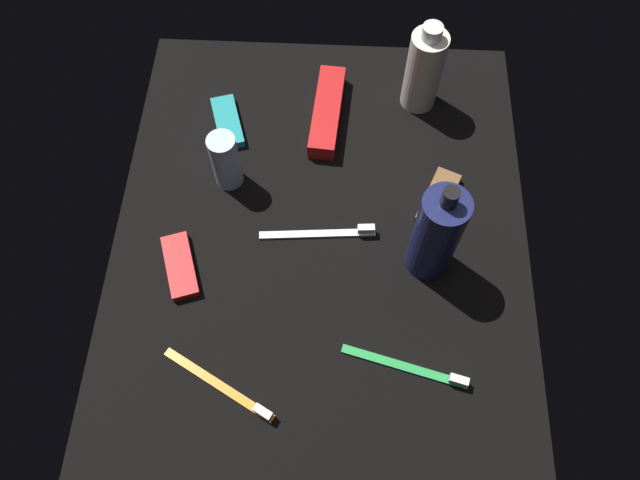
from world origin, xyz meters
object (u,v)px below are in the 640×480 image
object	(u,v)px
deodorant_stick	(225,161)
snack_bar_brown	(438,198)
snack_bar_teal	(228,122)
toothbrush_orange	(225,388)
toothbrush_green	(412,368)
bodywash_bottle	(424,70)
toothpaste_box_red	(329,112)
toothbrush_white	(325,233)
lotion_bottle	(436,234)
snack_bar_red	(180,266)

from	to	relation	value
deodorant_stick	snack_bar_brown	xyz separation A→B (cm)	(2.43, 33.62, -4.57)
deodorant_stick	snack_bar_teal	size ratio (longest dim) A/B	1.02
deodorant_stick	toothbrush_orange	bearing A→B (deg)	5.56
toothbrush_green	snack_bar_teal	bearing A→B (deg)	-143.20
bodywash_bottle	toothpaste_box_red	bearing A→B (deg)	-73.42
deodorant_stick	toothbrush_white	distance (cm)	19.00
toothbrush_white	snack_bar_brown	bearing A→B (deg)	111.29
lotion_bottle	bodywash_bottle	world-z (taller)	lotion_bottle
toothbrush_white	toothpaste_box_red	xyz separation A→B (cm)	(-22.61, -0.31, 0.99)
lotion_bottle	deodorant_stick	distance (cm)	34.29
lotion_bottle	snack_bar_teal	size ratio (longest dim) A/B	1.94
snack_bar_teal	snack_bar_red	world-z (taller)	same
bodywash_bottle	toothbrush_orange	bearing A→B (deg)	-28.05
snack_bar_brown	deodorant_stick	bearing A→B (deg)	-71.43
deodorant_stick	toothbrush_green	world-z (taller)	deodorant_stick
lotion_bottle	toothbrush_green	distance (cm)	18.87
bodywash_bottle	toothbrush_orange	distance (cm)	59.08
lotion_bottle	toothbrush_orange	bearing A→B (deg)	-53.56
toothbrush_orange	snack_bar_brown	distance (cm)	43.73
toothpaste_box_red	snack_bar_brown	xyz separation A→B (cm)	(15.69, 18.08, -0.85)
toothpaste_box_red	snack_bar_red	bearing A→B (deg)	-31.26
bodywash_bottle	snack_bar_teal	world-z (taller)	bodywash_bottle
toothbrush_white	snack_bar_teal	xyz separation A→B (cm)	(-20.28, -17.46, 0.14)
snack_bar_brown	snack_bar_red	distance (cm)	41.50
toothbrush_white	snack_bar_teal	size ratio (longest dim) A/B	1.73
toothbrush_green	snack_bar_teal	distance (cm)	51.03
deodorant_stick	toothbrush_white	bearing A→B (deg)	59.45
lotion_bottle	snack_bar_red	xyz separation A→B (cm)	(2.97, -37.03, -8.13)
lotion_bottle	bodywash_bottle	distance (cm)	31.01
toothbrush_orange	snack_bar_brown	bearing A→B (deg)	136.12
lotion_bottle	toothbrush_green	xyz separation A→B (cm)	(16.77, -2.51, -8.28)
bodywash_bottle	toothpaste_box_red	xyz separation A→B (cm)	(4.57, -15.35, -6.06)
toothbrush_orange	snack_bar_red	world-z (taller)	toothbrush_orange
toothbrush_green	toothpaste_box_red	distance (cm)	45.23
lotion_bottle	deodorant_stick	size ratio (longest dim) A/B	1.90
bodywash_bottle	toothbrush_green	world-z (taller)	bodywash_bottle
bodywash_bottle	snack_bar_red	size ratio (longest dim) A/B	1.62
toothpaste_box_red	snack_bar_teal	world-z (taller)	toothpaste_box_red
lotion_bottle	toothpaste_box_red	distance (cm)	31.69
lotion_bottle	toothpaste_box_red	size ratio (longest dim) A/B	1.15
lotion_bottle	deodorant_stick	bearing A→B (deg)	-112.69
deodorant_stick	toothpaste_box_red	distance (cm)	20.76
deodorant_stick	snack_bar_teal	world-z (taller)	deodorant_stick
toothbrush_orange	toothbrush_green	distance (cm)	25.96
lotion_bottle	snack_bar_teal	world-z (taller)	lotion_bottle
snack_bar_red	toothbrush_green	bearing A→B (deg)	49.30
toothpaste_box_red	snack_bar_brown	bearing A→B (deg)	53.48
lotion_bottle	toothbrush_white	size ratio (longest dim) A/B	1.12
snack_bar_teal	deodorant_stick	bearing A→B (deg)	-8.94
snack_bar_teal	toothpaste_box_red	bearing A→B (deg)	80.40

